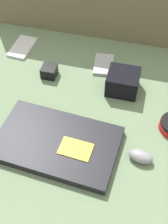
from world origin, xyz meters
TOP-DOWN VIEW (x-y plane):
  - ground_plane at (0.00, 0.00)m, footprint 8.00×8.00m
  - couch_seat at (0.00, 0.00)m, footprint 0.97×0.80m
  - couch_backrest at (0.00, 0.50)m, footprint 0.97×0.20m
  - laptop at (-0.05, -0.13)m, footprint 0.36×0.24m
  - computer_mouse at (0.19, -0.11)m, footprint 0.07×0.05m
  - phone_black at (0.01, 0.24)m, footprint 0.08×0.12m
  - phone_small at (-0.31, 0.27)m, footprint 0.08×0.13m
  - camera_pouch at (0.09, 0.14)m, footprint 0.10×0.09m
  - charger_brick at (-0.16, 0.15)m, footprint 0.05×0.05m

SIDE VIEW (x-z plane):
  - ground_plane at x=0.00m, z-range 0.00..0.00m
  - couch_seat at x=0.00m, z-range 0.00..0.14m
  - phone_small at x=-0.31m, z-range 0.14..0.15m
  - phone_black at x=0.01m, z-range 0.14..0.15m
  - laptop at x=-0.05m, z-range 0.14..0.17m
  - computer_mouse at x=0.19m, z-range 0.14..0.17m
  - charger_brick at x=-0.16m, z-range 0.14..0.18m
  - camera_pouch at x=0.09m, z-range 0.14..0.21m
  - couch_backrest at x=0.00m, z-range 0.00..0.47m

